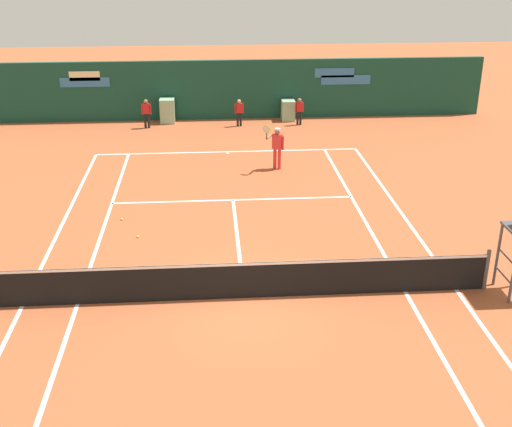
{
  "coord_description": "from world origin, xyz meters",
  "views": [
    {
      "loc": [
        -0.74,
        -13.77,
        8.12
      ],
      "look_at": [
        0.54,
        3.33,
        0.8
      ],
      "focal_mm": 45.73,
      "sensor_mm": 36.0,
      "label": 1
    }
  ],
  "objects_px": {
    "ball_kid_left_post": "(146,112)",
    "tennis_ball_near_service_line": "(138,237)",
    "player_on_baseline": "(277,145)",
    "ball_kid_centre_post": "(299,110)",
    "ball_kid_right_post": "(239,111)",
    "tennis_ball_mid_court": "(122,219)"
  },
  "relations": [
    {
      "from": "tennis_ball_near_service_line",
      "to": "player_on_baseline",
      "type": "bearing_deg",
      "value": 50.98
    },
    {
      "from": "ball_kid_right_post",
      "to": "tennis_ball_near_service_line",
      "type": "relative_size",
      "value": 18.41
    },
    {
      "from": "ball_kid_centre_post",
      "to": "ball_kid_right_post",
      "type": "distance_m",
      "value": 2.79
    },
    {
      "from": "ball_kid_right_post",
      "to": "ball_kid_left_post",
      "type": "relative_size",
      "value": 0.94
    },
    {
      "from": "ball_kid_right_post",
      "to": "tennis_ball_mid_court",
      "type": "xyz_separation_m",
      "value": [
        -4.19,
        -10.57,
        -0.69
      ]
    },
    {
      "from": "player_on_baseline",
      "to": "ball_kid_left_post",
      "type": "relative_size",
      "value": 1.37
    },
    {
      "from": "ball_kid_right_post",
      "to": "ball_kid_centre_post",
      "type": "bearing_deg",
      "value": 169.9
    },
    {
      "from": "ball_kid_right_post",
      "to": "tennis_ball_near_service_line",
      "type": "height_order",
      "value": "ball_kid_right_post"
    },
    {
      "from": "tennis_ball_near_service_line",
      "to": "tennis_ball_mid_court",
      "type": "distance_m",
      "value": 1.46
    },
    {
      "from": "ball_kid_left_post",
      "to": "ball_kid_right_post",
      "type": "bearing_deg",
      "value": -177.04
    },
    {
      "from": "ball_kid_centre_post",
      "to": "ball_kid_right_post",
      "type": "xyz_separation_m",
      "value": [
        -2.79,
        0.0,
        -0.0
      ]
    },
    {
      "from": "ball_kid_left_post",
      "to": "tennis_ball_near_service_line",
      "type": "xyz_separation_m",
      "value": [
        0.65,
        -11.9,
        -0.73
      ]
    },
    {
      "from": "ball_kid_left_post",
      "to": "tennis_ball_near_service_line",
      "type": "bearing_deg",
      "value": 96.09
    },
    {
      "from": "player_on_baseline",
      "to": "ball_kid_left_post",
      "type": "height_order",
      "value": "player_on_baseline"
    },
    {
      "from": "ball_kid_right_post",
      "to": "tennis_ball_mid_court",
      "type": "bearing_deg",
      "value": 58.29
    },
    {
      "from": "ball_kid_centre_post",
      "to": "ball_kid_right_post",
      "type": "height_order",
      "value": "ball_kid_centre_post"
    },
    {
      "from": "tennis_ball_near_service_line",
      "to": "ball_kid_right_post",
      "type": "bearing_deg",
      "value": 73.28
    },
    {
      "from": "ball_kid_left_post",
      "to": "tennis_ball_mid_court",
      "type": "height_order",
      "value": "ball_kid_left_post"
    },
    {
      "from": "tennis_ball_mid_court",
      "to": "tennis_ball_near_service_line",
      "type": "bearing_deg",
      "value": -65.27
    },
    {
      "from": "ball_kid_centre_post",
      "to": "tennis_ball_near_service_line",
      "type": "relative_size",
      "value": 18.51
    },
    {
      "from": "ball_kid_left_post",
      "to": "tennis_ball_mid_court",
      "type": "distance_m",
      "value": 10.59
    },
    {
      "from": "ball_kid_left_post",
      "to": "tennis_ball_near_service_line",
      "type": "relative_size",
      "value": 19.53
    }
  ]
}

